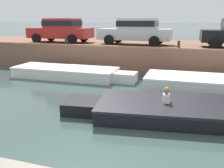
# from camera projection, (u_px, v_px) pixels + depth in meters

# --- Properties ---
(ground_plane) EXTENTS (400.00, 400.00, 0.00)m
(ground_plane) POSITION_uv_depth(u_px,v_px,m) (140.00, 108.00, 8.49)
(ground_plane) COLOR #384C47
(far_quay_wall) EXTENTS (60.00, 6.00, 1.44)m
(far_quay_wall) POSITION_uv_depth(u_px,v_px,m) (167.00, 55.00, 15.85)
(far_quay_wall) COLOR brown
(far_quay_wall) RESTS_ON ground
(far_wall_coping) EXTENTS (60.00, 0.24, 0.08)m
(far_wall_coping) POSITION_uv_depth(u_px,v_px,m) (162.00, 48.00, 13.01)
(far_wall_coping) COLOR #9F6C52
(far_wall_coping) RESTS_ON far_quay_wall
(boat_moored_west_white) EXTENTS (6.43, 1.88, 0.55)m
(boat_moored_west_white) POSITION_uv_depth(u_px,v_px,m) (70.00, 73.00, 12.81)
(boat_moored_west_white) COLOR white
(boat_moored_west_white) RESTS_ON ground
(boat_moored_central_white) EXTENTS (6.80, 2.26, 0.54)m
(boat_moored_central_white) POSITION_uv_depth(u_px,v_px,m) (220.00, 84.00, 10.56)
(boat_moored_central_white) COLOR white
(boat_moored_central_white) RESTS_ON ground
(motorboat_passing) EXTENTS (7.23, 3.14, 0.95)m
(motorboat_passing) POSITION_uv_depth(u_px,v_px,m) (186.00, 110.00, 7.63)
(motorboat_passing) COLOR black
(motorboat_passing) RESTS_ON ground
(car_leftmost_red) EXTENTS (4.11, 2.01, 1.54)m
(car_leftmost_red) POSITION_uv_depth(u_px,v_px,m) (61.00, 29.00, 16.34)
(car_leftmost_red) COLOR #B2231E
(car_leftmost_red) RESTS_ON far_quay_wall
(car_left_inner_silver) EXTENTS (4.32, 1.97, 1.54)m
(car_left_inner_silver) POSITION_uv_depth(u_px,v_px,m) (136.00, 30.00, 14.84)
(car_left_inner_silver) COLOR #B7BABC
(car_left_inner_silver) RESTS_ON far_quay_wall
(mooring_bollard_west) EXTENTS (0.15, 0.15, 0.45)m
(mooring_bollard_west) POSITION_uv_depth(u_px,v_px,m) (66.00, 41.00, 14.76)
(mooring_bollard_west) COLOR #2D2B28
(mooring_bollard_west) RESTS_ON far_quay_wall
(mooring_bollard_mid) EXTENTS (0.15, 0.15, 0.45)m
(mooring_bollard_mid) POSITION_uv_depth(u_px,v_px,m) (179.00, 44.00, 12.83)
(mooring_bollard_mid) COLOR #2D2B28
(mooring_bollard_mid) RESTS_ON far_quay_wall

